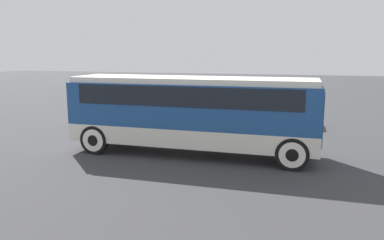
{
  "coord_description": "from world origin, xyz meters",
  "views": [
    {
      "loc": [
        4.24,
        -14.38,
        4.11
      ],
      "look_at": [
        0.0,
        0.0,
        1.42
      ],
      "focal_mm": 35.0,
      "sensor_mm": 36.0,
      "label": 1
    }
  ],
  "objects_px": {
    "tour_bus": "(194,108)",
    "parked_car_mid": "(133,110)",
    "parked_car_far": "(277,113)",
    "parked_car_near": "(246,118)"
  },
  "relations": [
    {
      "from": "tour_bus",
      "to": "parked_car_mid",
      "type": "distance_m",
      "value": 8.18
    },
    {
      "from": "parked_car_far",
      "to": "tour_bus",
      "type": "bearing_deg",
      "value": -110.41
    },
    {
      "from": "parked_car_near",
      "to": "parked_car_mid",
      "type": "xyz_separation_m",
      "value": [
        -6.94,
        0.76,
        0.04
      ]
    },
    {
      "from": "tour_bus",
      "to": "parked_car_near",
      "type": "relative_size",
      "value": 2.08
    },
    {
      "from": "parked_car_mid",
      "to": "parked_car_far",
      "type": "xyz_separation_m",
      "value": [
        8.35,
        1.63,
        -0.08
      ]
    },
    {
      "from": "parked_car_mid",
      "to": "parked_car_far",
      "type": "relative_size",
      "value": 1.0
    },
    {
      "from": "parked_car_near",
      "to": "parked_car_far",
      "type": "xyz_separation_m",
      "value": [
        1.41,
        2.4,
        -0.03
      ]
    },
    {
      "from": "tour_bus",
      "to": "parked_car_far",
      "type": "relative_size",
      "value": 2.45
    },
    {
      "from": "tour_bus",
      "to": "parked_car_mid",
      "type": "relative_size",
      "value": 2.44
    },
    {
      "from": "parked_car_far",
      "to": "parked_car_mid",
      "type": "bearing_deg",
      "value": -168.94
    }
  ]
}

